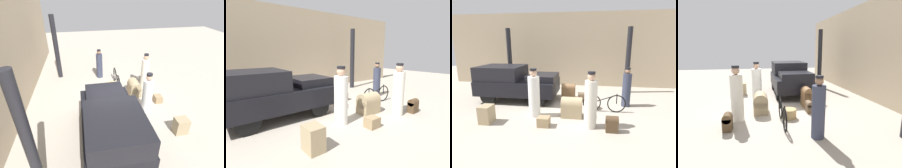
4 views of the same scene
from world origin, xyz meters
TOP-DOWN VIEW (x-y plane):
  - ground_plane at (0.00, 0.00)m, footprint 30.00×30.00m
  - station_building_facade at (0.00, 4.08)m, footprint 16.00×0.15m
  - canopy_pillar_left at (-3.39, 2.75)m, footprint 0.26×0.26m
  - canopy_pillar_right at (3.30, 2.75)m, footprint 0.26×0.26m
  - truck at (-2.19, 0.66)m, footprint 3.63×1.87m
  - bicycle at (1.87, -0.36)m, footprint 1.66×0.04m
  - wicker_basket at (1.39, -0.04)m, footprint 0.47×0.47m
  - porter_with_bicycle at (-0.72, -1.12)m, footprint 0.42×0.42m
  - porter_standing_middle at (2.86, 0.45)m, footprint 0.36×0.36m
  - porter_carrying_trunk at (1.33, -1.74)m, footprint 0.40×0.40m
  - trunk_large_brown at (1.99, -1.97)m, footprint 0.36×0.25m
  - suitcase_tan_flat at (-0.17, -1.90)m, footprint 0.39×0.34m
  - trunk_umber_medium at (-2.16, -1.91)m, footprint 0.39×0.48m
  - trunk_wicker_pale at (0.97, 0.79)m, footprint 0.38×0.25m
  - suitcase_small_leather at (0.66, -0.99)m, footprint 0.75×0.52m
  - trunk_barrel_dark at (0.32, 0.88)m, footprint 0.62×0.38m

SIDE VIEW (x-z plane):
  - ground_plane at x=0.00m, z-range 0.00..0.00m
  - suitcase_tan_flat at x=-0.17m, z-range 0.00..0.31m
  - wicker_basket at x=1.39m, z-range 0.00..0.32m
  - trunk_wicker_pale at x=0.97m, z-range 0.01..0.45m
  - trunk_large_brown at x=1.99m, z-range 0.01..0.53m
  - trunk_umber_medium at x=-2.16m, z-range 0.00..0.61m
  - bicycle at x=1.87m, z-range -0.01..0.74m
  - suitcase_small_leather at x=0.66m, z-range 0.00..0.74m
  - trunk_barrel_dark at x=0.32m, z-range 0.02..0.84m
  - porter_standing_middle at x=2.86m, z-range -0.07..1.60m
  - porter_with_bicycle at x=-0.72m, z-range -0.08..1.71m
  - porter_carrying_trunk at x=1.33m, z-range -0.08..1.74m
  - truck at x=-2.19m, z-range 0.08..1.71m
  - canopy_pillar_left at x=-3.39m, z-range 0.00..3.50m
  - canopy_pillar_right at x=3.30m, z-range 0.00..3.50m
  - station_building_facade at x=0.00m, z-range 0.00..4.50m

